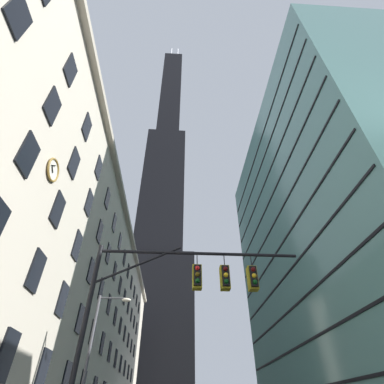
% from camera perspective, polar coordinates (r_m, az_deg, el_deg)
% --- Properties ---
extents(station_building, '(16.60, 74.78, 26.34)m').
position_cam_1_polar(station_building, '(43.98, -26.01, -19.57)').
color(station_building, beige).
rests_on(station_building, ground).
extents(dark_skyscraper, '(26.13, 26.13, 218.58)m').
position_cam_1_polar(dark_skyscraper, '(122.01, -6.15, -5.77)').
color(dark_skyscraper, black).
rests_on(dark_skyscraper, ground).
extents(glass_office_midrise, '(17.79, 42.23, 45.41)m').
position_cam_1_polar(glass_office_midrise, '(46.74, 26.69, -7.20)').
color(glass_office_midrise, slate).
rests_on(glass_office_midrise, ground).
extents(traffic_signal_mast, '(9.06, 0.63, 7.68)m').
position_cam_1_polar(traffic_signal_mast, '(12.68, -1.26, -19.15)').
color(traffic_signal_mast, black).
rests_on(traffic_signal_mast, sidewalk_left).
extents(street_lamppost, '(2.09, 0.32, 7.71)m').
position_cam_1_polar(street_lamppost, '(19.73, -18.77, -27.62)').
color(street_lamppost, '#47474C').
rests_on(street_lamppost, sidewalk_left).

